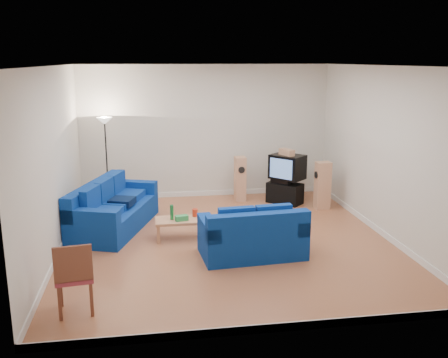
{
  "coord_description": "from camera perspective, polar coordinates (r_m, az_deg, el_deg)",
  "views": [
    {
      "loc": [
        -1.4,
        -8.67,
        3.31
      ],
      "look_at": [
        0.0,
        0.4,
        1.1
      ],
      "focal_mm": 40.0,
      "sensor_mm": 36.0,
      "label": 1
    }
  ],
  "objects": [
    {
      "name": "sofa_loveseat",
      "position": [
        8.6,
        3.33,
        -6.75
      ],
      "size": [
        1.81,
        1.1,
        0.87
      ],
      "rotation": [
        0.0,
        0.0,
        0.07
      ],
      "color": "navy",
      "rests_on": "ground"
    },
    {
      "name": "speaker_left",
      "position": [
        11.9,
        1.85,
        0.03
      ],
      "size": [
        0.25,
        0.33,
        1.06
      ],
      "rotation": [
        0.0,
        0.0,
        0.02
      ],
      "color": "tan",
      "rests_on": "ground"
    },
    {
      "name": "tissue_box",
      "position": [
        9.35,
        -4.87,
        -4.46
      ],
      "size": [
        0.26,
        0.18,
        0.1
      ],
      "primitive_type": "cube",
      "rotation": [
        0.0,
        0.0,
        0.24
      ],
      "color": "green",
      "rests_on": "coffee_table"
    },
    {
      "name": "bottle",
      "position": [
        9.4,
        -5.98,
        -3.8
      ],
      "size": [
        0.07,
        0.07,
        0.28
      ],
      "primitive_type": "cylinder",
      "rotation": [
        0.0,
        0.0,
        -0.01
      ],
      "color": "#197233",
      "rests_on": "coffee_table"
    },
    {
      "name": "tv_stand",
      "position": [
        11.83,
        6.96,
        -1.6
      ],
      "size": [
        0.87,
        0.86,
        0.48
      ],
      "primitive_type": "cube",
      "rotation": [
        0.0,
        0.0,
        -0.77
      ],
      "color": "black",
      "rests_on": "ground"
    },
    {
      "name": "dining_chair",
      "position": [
        6.93,
        -16.76,
        -10.4
      ],
      "size": [
        0.54,
        0.54,
        1.01
      ],
      "rotation": [
        0.0,
        0.0,
        0.13
      ],
      "color": "brown",
      "rests_on": "ground"
    },
    {
      "name": "red_canister",
      "position": [
        9.57,
        -3.33,
        -3.85
      ],
      "size": [
        0.12,
        0.12,
        0.15
      ],
      "primitive_type": "cylinder",
      "rotation": [
        0.0,
        0.0,
        0.21
      ],
      "color": "red",
      "rests_on": "coffee_table"
    },
    {
      "name": "remote",
      "position": [
        9.31,
        -2.26,
        -4.74
      ],
      "size": [
        0.17,
        0.1,
        0.02
      ],
      "primitive_type": "cube",
      "rotation": [
        0.0,
        0.0,
        -0.31
      ],
      "color": "black",
      "rests_on": "coffee_table"
    },
    {
      "name": "television",
      "position": [
        11.7,
        7.25,
        1.39
      ],
      "size": [
        0.89,
        0.9,
        0.57
      ],
      "rotation": [
        0.0,
        0.0,
        -0.83
      ],
      "color": "black",
      "rests_on": "av_receiver"
    },
    {
      "name": "centre_speaker",
      "position": [
        11.59,
        7.18,
        3.06
      ],
      "size": [
        0.3,
        0.44,
        0.14
      ],
      "primitive_type": "cube",
      "rotation": [
        0.0,
        0.0,
        -1.19
      ],
      "color": "tan",
      "rests_on": "television"
    },
    {
      "name": "coffee_table",
      "position": [
        9.46,
        -4.68,
        -4.88
      ],
      "size": [
        1.05,
        0.53,
        0.38
      ],
      "rotation": [
        0.0,
        0.0,
        -0.01
      ],
      "color": "tan",
      "rests_on": "ground"
    },
    {
      "name": "room",
      "position": [
        8.96,
        0.39,
        2.17
      ],
      "size": [
        6.01,
        6.51,
        3.21
      ],
      "color": "brown",
      "rests_on": "ground"
    },
    {
      "name": "av_receiver",
      "position": [
        11.78,
        6.68,
        -0.18
      ],
      "size": [
        0.57,
        0.56,
        0.1
      ],
      "primitive_type": "cube",
      "rotation": [
        0.0,
        0.0,
        -0.73
      ],
      "color": "black",
      "rests_on": "tv_stand"
    },
    {
      "name": "speaker_right",
      "position": [
        11.43,
        11.19,
        -0.74
      ],
      "size": [
        0.35,
        0.27,
        1.08
      ],
      "rotation": [
        0.0,
        0.0,
        -1.5
      ],
      "color": "tan",
      "rests_on": "ground"
    },
    {
      "name": "sofa_three_seat",
      "position": [
        10.2,
        -12.72,
        -3.69
      ],
      "size": [
        1.76,
        2.63,
        0.93
      ],
      "rotation": [
        0.0,
        0.0,
        -1.9
      ],
      "color": "navy",
      "rests_on": "ground"
    },
    {
      "name": "floor_lamp",
      "position": [
        11.52,
        -13.43,
        5.11
      ],
      "size": [
        0.35,
        0.35,
        2.05
      ],
      "color": "black",
      "rests_on": "ground"
    }
  ]
}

